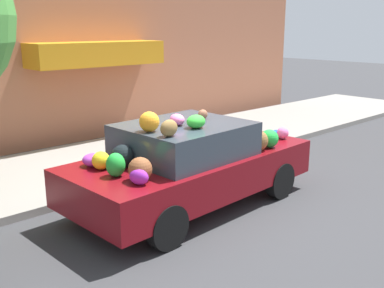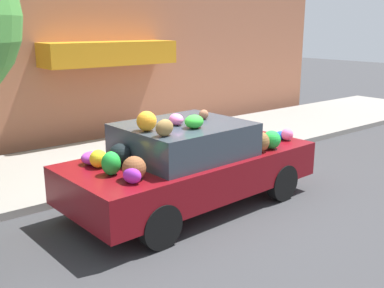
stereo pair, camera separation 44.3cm
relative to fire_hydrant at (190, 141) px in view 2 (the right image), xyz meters
The scene contains 5 objects.
ground_plane 2.25m from the fire_hydrant, 129.86° to the right, with size 60.00×60.00×0.00m, color #38383A.
sidewalk_curb 1.78m from the fire_hydrant, 144.38° to the left, with size 24.00×3.20×0.13m.
building_facade 3.98m from the fire_hydrant, 112.66° to the left, with size 18.00×1.20×4.80m.
fire_hydrant is the anchor object (origin of this frame).
art_car 2.38m from the fire_hydrant, 128.40° to the right, with size 4.16×1.96×1.66m.
Camera 2 is at (-4.24, -5.45, 2.81)m, focal length 42.00 mm.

